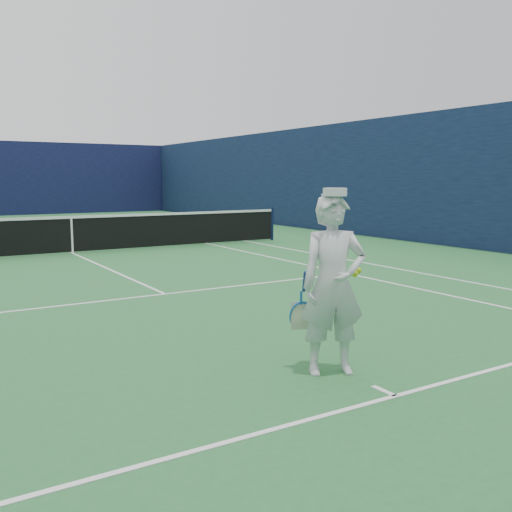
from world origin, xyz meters
The scene contains 5 objects.
ground centered at (0.00, 0.00, 0.00)m, with size 80.00×80.00×0.00m, color #286933.
court_markings centered at (0.00, 0.00, 0.00)m, with size 11.03×23.83×0.01m.
windscreen_fence centered at (0.00, 0.00, 2.00)m, with size 20.12×36.12×4.00m.
tennis_net centered at (0.00, 0.00, 0.55)m, with size 12.88×0.09×1.07m.
tennis_player centered at (-0.09, -11.06, 0.93)m, with size 0.79×0.72×1.90m.
Camera 1 is at (-3.73, -15.50, 2.00)m, focal length 40.00 mm.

